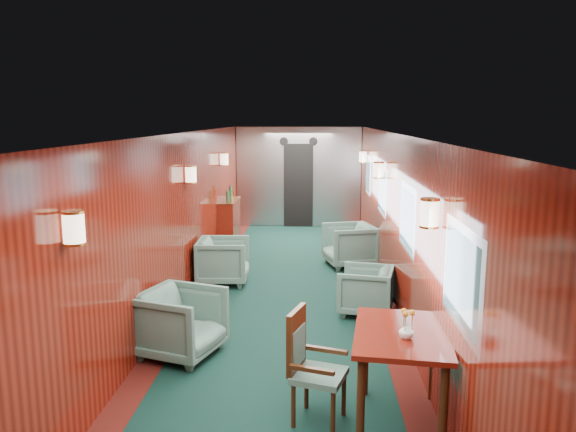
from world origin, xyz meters
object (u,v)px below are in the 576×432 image
Objects in this scene: credenza at (229,223)px; armchair_left_near at (181,323)px; armchair_left_far at (223,261)px; side_chair at (309,361)px; armchair_right_far at (349,245)px; dining_table at (401,347)px; armchair_right_near at (366,290)px.

armchair_left_near is at bearing -87.05° from credenza.
side_chair is at bearing -162.95° from armchair_left_far.
armchair_right_far is at bearing -8.83° from armchair_left_near.
credenza reaches higher than dining_table.
credenza is 2.74m from armchair_right_far.
credenza is (-2.49, 6.64, -0.21)m from dining_table.
armchair_left_far is (0.29, -2.55, -0.13)m from credenza.
armchair_left_near is 1.17× the size of armchair_right_near.
credenza is 4.57m from armchair_right_near.
dining_table is at bearing -69.46° from credenza.
credenza is 1.51× the size of armchair_left_near.
dining_table is 2.80m from armchair_right_near.
credenza reaches higher than armchair_left_far.
credenza is at bearing 4.39° from armchair_left_far.
armchair_left_far is 2.51m from armchair_right_near.
armchair_left_near is at bearing 155.95° from side_chair.
dining_table reaches higher than armchair_left_far.
armchair_left_far is (-1.41, 4.05, -0.18)m from side_chair.
side_chair is at bearing -112.63° from armchair_left_near.
dining_table reaches higher than armchair_right_far.
side_chair is at bearing -75.51° from credenza.
armchair_left_far is at bearing 126.85° from side_chair.
armchair_right_far is (-0.13, 5.24, -0.33)m from dining_table.
armchair_right_near is (0.73, 2.74, -0.22)m from side_chair.
armchair_right_near is (2.14, -1.31, -0.04)m from armchair_left_far.
armchair_left_far is at bearing 125.23° from dining_table.
armchair_right_near is 2.47m from armchair_right_far.
armchair_right_far is (2.06, 1.15, 0.01)m from armchair_left_far.
armchair_left_near is 2.78m from armchair_left_far.
dining_table is at bearing 14.90° from side_chair.
credenza reaches higher than side_chair.
armchair_right_near is (2.16, 1.46, -0.05)m from armchair_left_near.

